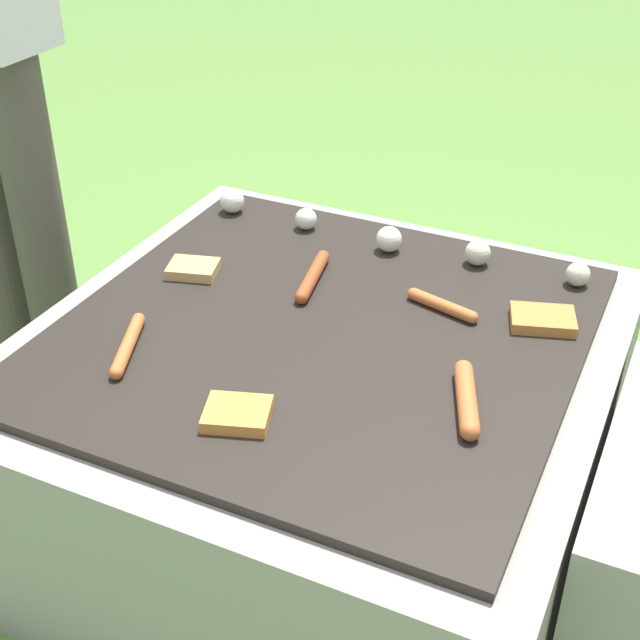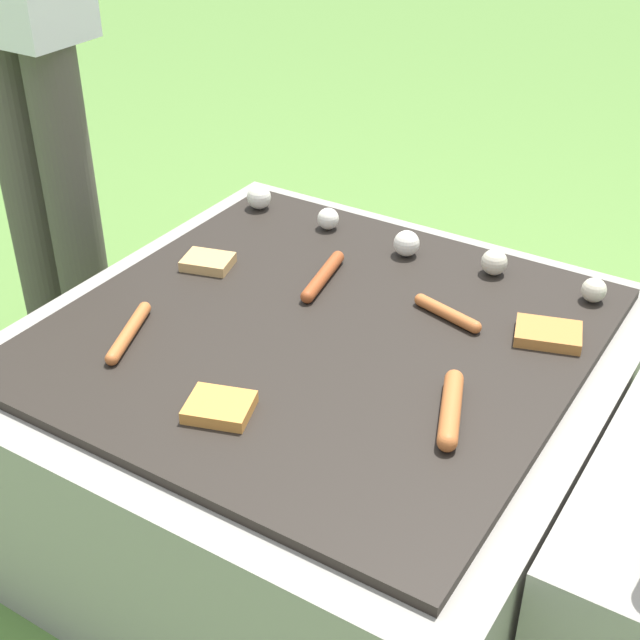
% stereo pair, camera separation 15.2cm
% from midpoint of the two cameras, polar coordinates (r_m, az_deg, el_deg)
% --- Properties ---
extents(ground_plane, '(14.00, 14.00, 0.00)m').
position_cam_midpoint_polar(ground_plane, '(1.81, -2.47, -12.33)').
color(ground_plane, '#567F38').
extents(grill, '(0.98, 0.98, 0.43)m').
position_cam_midpoint_polar(grill, '(1.66, -2.64, -7.06)').
color(grill, gray).
rests_on(grill, ground_plane).
extents(sausage_back_center, '(0.14, 0.05, 0.02)m').
position_cam_midpoint_polar(sausage_back_center, '(1.58, 5.12, 0.86)').
color(sausage_back_center, '#B7602D').
rests_on(sausage_back_center, grill).
extents(sausage_front_center, '(0.06, 0.18, 0.02)m').
position_cam_midpoint_polar(sausage_front_center, '(1.67, -3.09, 2.74)').
color(sausage_front_center, '#93421E').
rests_on(sausage_front_center, grill).
extents(sausage_front_left, '(0.08, 0.17, 0.02)m').
position_cam_midpoint_polar(sausage_front_left, '(1.52, -15.02, -1.65)').
color(sausage_front_left, '#B7602D').
rests_on(sausage_front_left, grill).
extents(sausage_front_right, '(0.09, 0.17, 0.03)m').
position_cam_midpoint_polar(sausage_front_right, '(1.35, 6.21, -5.15)').
color(sausage_front_right, '#B7602D').
rests_on(sausage_front_right, grill).
extents(bread_slice_left, '(0.12, 0.11, 0.02)m').
position_cam_midpoint_polar(bread_slice_left, '(1.34, -8.58, -6.09)').
color(bread_slice_left, '#D18438').
rests_on(bread_slice_left, grill).
extents(bread_slice_center, '(0.11, 0.09, 0.02)m').
position_cam_midpoint_polar(bread_slice_center, '(1.72, -10.64, 3.17)').
color(bread_slice_center, tan).
rests_on(bread_slice_center, grill).
extents(bread_slice_right, '(0.13, 0.11, 0.02)m').
position_cam_midpoint_polar(bread_slice_right, '(1.57, 11.41, -0.05)').
color(bread_slice_right, '#B27033').
rests_on(bread_slice_right, grill).
extents(mushroom_row, '(0.79, 0.07, 0.05)m').
position_cam_midpoint_polar(mushroom_row, '(1.79, 1.41, 5.49)').
color(mushroom_row, silver).
rests_on(mushroom_row, grill).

